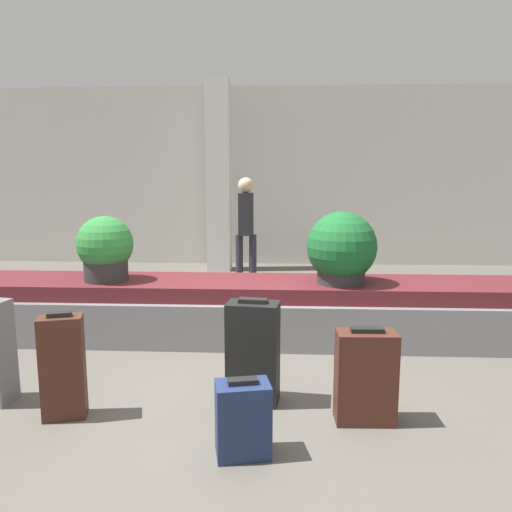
{
  "coord_description": "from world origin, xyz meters",
  "views": [
    {
      "loc": [
        0.25,
        -3.62,
        1.64
      ],
      "look_at": [
        0.0,
        1.28,
        0.84
      ],
      "focal_mm": 35.0,
      "sensor_mm": 36.0,
      "label": 1
    }
  ],
  "objects_px": {
    "pillar": "(219,177)",
    "suitcase_4": "(366,377)",
    "suitcase_2": "(63,367)",
    "suitcase_3": "(243,419)",
    "traveler_0": "(246,223)",
    "suitcase_0": "(253,352)",
    "potted_plant_2": "(342,249)",
    "potted_plant_0": "(105,249)"
  },
  "relations": [
    {
      "from": "suitcase_2",
      "to": "suitcase_3",
      "type": "bearing_deg",
      "value": -33.55
    },
    {
      "from": "suitcase_3",
      "to": "traveler_0",
      "type": "xyz_separation_m",
      "value": [
        -0.3,
        4.54,
        0.72
      ]
    },
    {
      "from": "pillar",
      "to": "suitcase_3",
      "type": "distance_m",
      "value": 6.04
    },
    {
      "from": "traveler_0",
      "to": "potted_plant_2",
      "type": "bearing_deg",
      "value": -151.27
    },
    {
      "from": "suitcase_2",
      "to": "traveler_0",
      "type": "relative_size",
      "value": 0.46
    },
    {
      "from": "suitcase_3",
      "to": "suitcase_0",
      "type": "bearing_deg",
      "value": 76.48
    },
    {
      "from": "suitcase_2",
      "to": "suitcase_3",
      "type": "distance_m",
      "value": 1.32
    },
    {
      "from": "pillar",
      "to": "suitcase_3",
      "type": "bearing_deg",
      "value": -81.61
    },
    {
      "from": "suitcase_2",
      "to": "suitcase_4",
      "type": "distance_m",
      "value": 2.03
    },
    {
      "from": "suitcase_0",
      "to": "suitcase_2",
      "type": "xyz_separation_m",
      "value": [
        -1.27,
        -0.3,
        -0.02
      ]
    },
    {
      "from": "suitcase_4",
      "to": "traveler_0",
      "type": "height_order",
      "value": "traveler_0"
    },
    {
      "from": "suitcase_4",
      "to": "potted_plant_0",
      "type": "height_order",
      "value": "potted_plant_0"
    },
    {
      "from": "pillar",
      "to": "suitcase_0",
      "type": "distance_m",
      "value": 5.33
    },
    {
      "from": "pillar",
      "to": "suitcase_2",
      "type": "bearing_deg",
      "value": -94.12
    },
    {
      "from": "pillar",
      "to": "suitcase_4",
      "type": "xyz_separation_m",
      "value": [
        1.64,
        -5.37,
        -1.29
      ]
    },
    {
      "from": "suitcase_2",
      "to": "potted_plant_2",
      "type": "relative_size",
      "value": 1.05
    },
    {
      "from": "potted_plant_0",
      "to": "pillar",
      "type": "bearing_deg",
      "value": 79.63
    },
    {
      "from": "potted_plant_2",
      "to": "suitcase_0",
      "type": "bearing_deg",
      "value": -119.4
    },
    {
      "from": "pillar",
      "to": "traveler_0",
      "type": "xyz_separation_m",
      "value": [
        0.55,
        -1.28,
        -0.65
      ]
    },
    {
      "from": "suitcase_2",
      "to": "traveler_0",
      "type": "bearing_deg",
      "value": 61.51
    },
    {
      "from": "pillar",
      "to": "potted_plant_2",
      "type": "bearing_deg",
      "value": -66.0
    },
    {
      "from": "suitcase_0",
      "to": "suitcase_2",
      "type": "bearing_deg",
      "value": -159.79
    },
    {
      "from": "suitcase_4",
      "to": "potted_plant_2",
      "type": "xyz_separation_m",
      "value": [
        0.02,
        1.65,
        0.61
      ]
    },
    {
      "from": "suitcase_2",
      "to": "traveler_0",
      "type": "height_order",
      "value": "traveler_0"
    },
    {
      "from": "suitcase_3",
      "to": "traveler_0",
      "type": "distance_m",
      "value": 4.61
    },
    {
      "from": "suitcase_3",
      "to": "potted_plant_2",
      "type": "bearing_deg",
      "value": 57.13
    },
    {
      "from": "potted_plant_2",
      "to": "traveler_0",
      "type": "height_order",
      "value": "traveler_0"
    },
    {
      "from": "pillar",
      "to": "suitcase_0",
      "type": "xyz_separation_m",
      "value": [
        0.88,
        -5.11,
        -1.23
      ]
    },
    {
      "from": "suitcase_2",
      "to": "suitcase_4",
      "type": "bearing_deg",
      "value": -14.35
    },
    {
      "from": "suitcase_0",
      "to": "suitcase_4",
      "type": "xyz_separation_m",
      "value": [
        0.76,
        -0.26,
        -0.06
      ]
    },
    {
      "from": "suitcase_0",
      "to": "potted_plant_0",
      "type": "relative_size",
      "value": 1.19
    },
    {
      "from": "potted_plant_0",
      "to": "potted_plant_2",
      "type": "relative_size",
      "value": 0.92
    },
    {
      "from": "pillar",
      "to": "suitcase_4",
      "type": "distance_m",
      "value": 5.76
    },
    {
      "from": "suitcase_0",
      "to": "suitcase_4",
      "type": "distance_m",
      "value": 0.81
    },
    {
      "from": "pillar",
      "to": "suitcase_3",
      "type": "relative_size",
      "value": 6.75
    },
    {
      "from": "pillar",
      "to": "suitcase_2",
      "type": "height_order",
      "value": "pillar"
    },
    {
      "from": "suitcase_0",
      "to": "traveler_0",
      "type": "bearing_deg",
      "value": 101.56
    },
    {
      "from": "traveler_0",
      "to": "suitcase_2",
      "type": "bearing_deg",
      "value": 171.53
    },
    {
      "from": "suitcase_0",
      "to": "suitcase_2",
      "type": "height_order",
      "value": "suitcase_0"
    },
    {
      "from": "suitcase_3",
      "to": "traveler_0",
      "type": "bearing_deg",
      "value": 81.89
    },
    {
      "from": "suitcase_4",
      "to": "potted_plant_0",
      "type": "bearing_deg",
      "value": 142.55
    },
    {
      "from": "pillar",
      "to": "potted_plant_2",
      "type": "height_order",
      "value": "pillar"
    }
  ]
}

